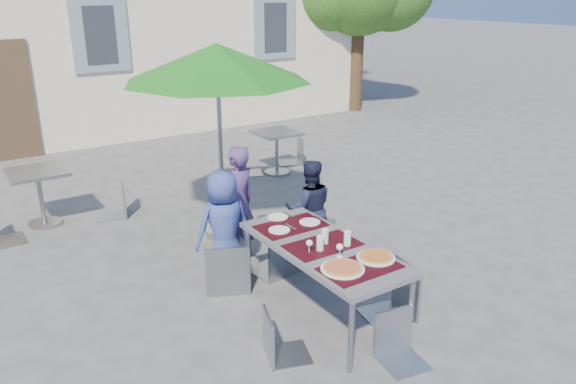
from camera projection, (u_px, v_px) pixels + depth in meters
ground at (331, 305)px, 5.75m from camera, size 90.00×90.00×0.00m
dining_table at (323, 250)px, 5.37m from camera, size 0.80×1.85×0.76m
pizza_near_left at (343, 268)px, 4.88m from camera, size 0.39×0.39×0.03m
pizza_near_right at (376, 257)px, 5.08m from camera, size 0.35×0.35×0.03m
glassware at (330, 241)px, 5.27m from camera, size 0.46×0.37×0.15m
place_settings at (289, 223)px, 5.84m from camera, size 0.64×0.52×0.01m
child_0 at (224, 228)px, 6.02m from camera, size 0.64×0.43×1.28m
child_1 at (238, 204)px, 6.49m from camera, size 0.58×0.46×1.41m
child_2 at (309, 209)px, 6.66m from camera, size 0.67×0.54×1.20m
chair_0 at (226, 238)px, 5.82m from camera, size 0.62×0.62×1.05m
chair_1 at (278, 223)px, 6.17m from camera, size 0.54×0.54×1.06m
chair_2 at (313, 215)px, 6.43m from camera, size 0.48×0.49×1.05m
chair_3 at (278, 309)px, 4.78m from camera, size 0.47×0.47×0.84m
chair_4 at (399, 260)px, 5.40m from camera, size 0.53×0.53×1.02m
chair_5 at (401, 310)px, 4.77m from camera, size 0.43×0.43×0.84m
patio_umbrella at (217, 65)px, 6.65m from camera, size 2.29×2.29×2.46m
cafe_table_0 at (39, 187)px, 7.52m from camera, size 0.73×0.73×0.78m
bg_chair_r_0 at (115, 180)px, 7.85m from camera, size 0.50×0.50×0.91m
cafe_table_1 at (277, 145)px, 9.67m from camera, size 0.70×0.70×0.75m
bg_chair_l_1 at (244, 143)px, 9.64m from camera, size 0.55×0.55×0.94m
bg_chair_r_1 at (295, 133)px, 10.27m from camera, size 0.55×0.55×0.95m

